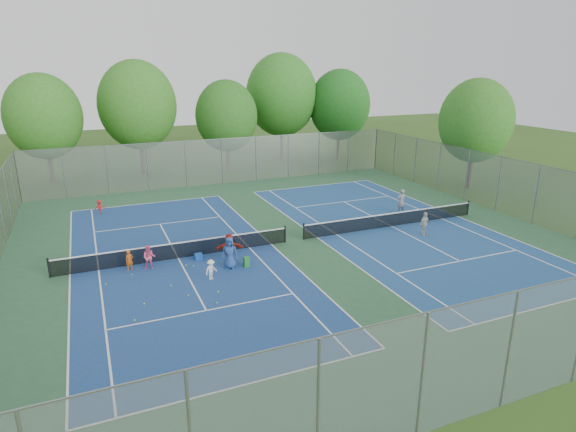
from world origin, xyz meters
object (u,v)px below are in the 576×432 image
Objects in this scene: net_left at (178,251)px; ball_hopper at (246,262)px; ball_crate at (199,257)px; net_right at (392,220)px; instructor at (401,202)px.

net_left is 23.17× the size of ball_hopper.
ball_hopper is (2.10, -1.97, 0.11)m from ball_crate.
ball_crate is (-13.00, -0.60, -0.29)m from net_right.
net_left and net_right have the same top height.
ball_hopper is (3.10, -2.57, -0.18)m from net_left.
net_right is at bearing 45.17° from instructor.
ball_hopper is at bearing 21.04° from instructor.
instructor reaches higher than ball_hopper.
instructor reaches higher than ball_crate.
ball_hopper is 0.31× the size of instructor.
net_right is at bearing 2.64° from ball_crate.
instructor is at bearing 7.55° from net_left.
net_left is at bearing 149.16° from ball_crate.
instructor is (13.13, 4.72, 0.62)m from ball_hopper.
instructor is at bearing 19.78° from ball_hopper.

